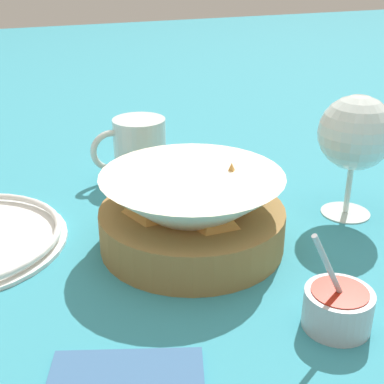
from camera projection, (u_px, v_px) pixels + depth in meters
ground_plane at (219, 255)px, 0.59m from camera, size 4.00×4.00×0.00m
food_basket at (192, 214)px, 0.59m from camera, size 0.21×0.21×0.09m
sauce_cup at (338, 307)px, 0.47m from camera, size 0.07×0.06×0.10m
wine_glass at (355, 136)px, 0.64m from camera, size 0.09×0.09×0.15m
beer_mug at (139, 150)px, 0.77m from camera, size 0.11×0.08×0.09m
napkin at (125, 381)px, 0.41m from camera, size 0.14×0.11×0.01m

